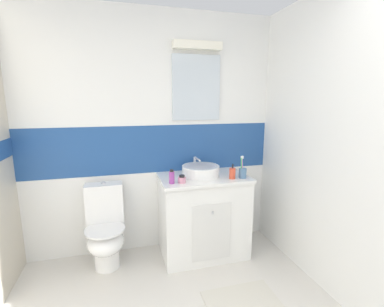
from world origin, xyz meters
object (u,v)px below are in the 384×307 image
at_px(sink_basin, 201,170).
at_px(hair_gel_jar, 182,179).
at_px(toothbrush_cup, 243,172).
at_px(soap_dispenser, 232,173).
at_px(toilet, 106,229).
at_px(lotion_bottle_short, 172,177).

bearing_deg(sink_basin, hair_gel_jar, -141.96).
relative_size(toothbrush_cup, soap_dispenser, 1.51).
distance_m(sink_basin, soap_dispenser, 0.33).
distance_m(sink_basin, toilet, 1.10).
height_order(sink_basin, lotion_bottle_short, sink_basin).
height_order(toilet, soap_dispenser, soap_dispenser).
xyz_separation_m(toilet, hair_gel_jar, (0.72, -0.21, 0.51)).
distance_m(toilet, soap_dispenser, 1.35).
xyz_separation_m(sink_basin, soap_dispenser, (0.27, -0.19, -0.00)).
bearing_deg(toothbrush_cup, sink_basin, 152.94).
relative_size(sink_basin, toothbrush_cup, 1.91).
height_order(toilet, hair_gel_jar, hair_gel_jar).
xyz_separation_m(sink_basin, lotion_bottle_short, (-0.33, -0.18, 0.01)).
xyz_separation_m(sink_basin, toilet, (-0.96, 0.02, -0.53)).
height_order(hair_gel_jar, lotion_bottle_short, lotion_bottle_short).
height_order(sink_basin, toilet, sink_basin).
xyz_separation_m(toilet, toothbrush_cup, (1.33, -0.21, 0.53)).
xyz_separation_m(toothbrush_cup, soap_dispenser, (-0.11, 0.01, -0.00)).
height_order(soap_dispenser, hair_gel_jar, soap_dispenser).
bearing_deg(sink_basin, toothbrush_cup, -27.06).
distance_m(toothbrush_cup, lotion_bottle_short, 0.71).
bearing_deg(soap_dispenser, lotion_bottle_short, 179.76).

